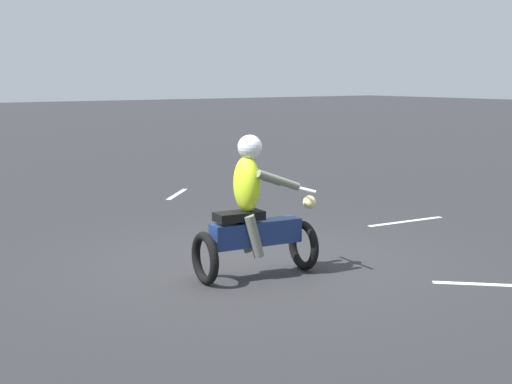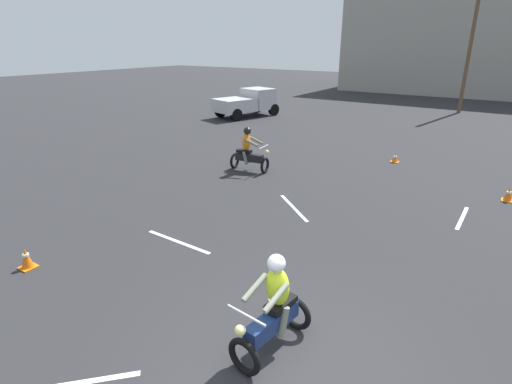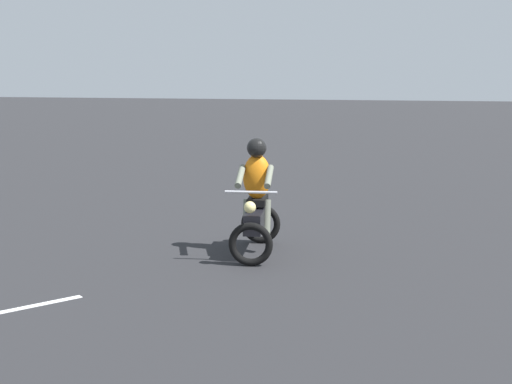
{
  "view_description": "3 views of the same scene",
  "coord_description": "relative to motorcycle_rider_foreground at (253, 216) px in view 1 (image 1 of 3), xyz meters",
  "views": [
    {
      "loc": [
        -7.05,
        4.95,
        2.3
      ],
      "look_at": [
        -0.47,
        0.32,
        1.0
      ],
      "focal_mm": 50.0,
      "sensor_mm": 36.0,
      "label": 1
    },
    {
      "loc": [
        2.13,
        -4.02,
        4.57
      ],
      "look_at": [
        -3.28,
        4.09,
        0.9
      ],
      "focal_mm": 28.0,
      "sensor_mm": 36.0,
      "label": 2
    },
    {
      "loc": [
        3.61,
        9.95,
        2.6
      ],
      "look_at": [
        -6.09,
        7.85,
        0.9
      ],
      "focal_mm": 50.0,
      "sensor_mm": 36.0,
      "label": 3
    }
  ],
  "objects": [
    {
      "name": "lane_stripe_se",
      "position": [
        5.74,
        -2.15,
        -0.72
      ],
      "size": [
        1.03,
        0.99,
        0.01
      ],
      "primitive_type": "cube",
      "rotation": [
        0.0,
        0.0,
        7.09
      ],
      "color": "silver",
      "rests_on": "ground"
    },
    {
      "name": "ground_plane",
      "position": [
        0.46,
        -0.36,
        -0.73
      ],
      "size": [
        120.0,
        120.0,
        0.0
      ],
      "primitive_type": "plane",
      "color": "#28282B"
    },
    {
      "name": "motorcycle_rider_foreground",
      "position": [
        0.0,
        0.0,
        0.0
      ],
      "size": [
        0.79,
        1.54,
        1.66
      ],
      "rotation": [
        0.0,
        0.0,
        3.03
      ],
      "color": "black",
      "rests_on": "ground"
    },
    {
      "name": "lane_stripe_s",
      "position": [
        1.22,
        -3.85,
        -0.72
      ],
      "size": [
        0.24,
        1.5,
        0.01
      ],
      "primitive_type": "cube",
      "rotation": [
        0.0,
        0.0,
        6.19
      ],
      "color": "silver",
      "rests_on": "ground"
    }
  ]
}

